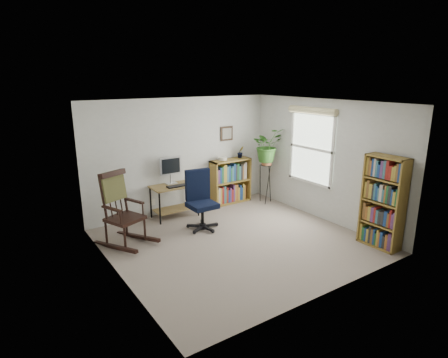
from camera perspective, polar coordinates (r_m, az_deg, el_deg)
floor at (r=6.68m, az=1.94°, el=-9.48°), size 4.20×4.00×0.00m
ceiling at (r=6.08m, az=2.15°, el=11.52°), size 4.20×4.00×0.00m
wall_back at (r=7.94m, az=-6.47°, el=3.58°), size 4.20×0.00×2.40m
wall_front at (r=4.87m, az=16.00°, el=-4.49°), size 4.20×0.00×2.40m
wall_left at (r=5.37m, az=-16.47°, el=-2.69°), size 0.00×4.00×2.40m
wall_right at (r=7.67m, az=14.88°, el=2.74°), size 0.00×4.00×2.40m
window at (r=7.79m, az=13.13°, el=4.55°), size 0.12×1.20×1.50m
desk at (r=7.75m, az=-7.52°, el=-3.35°), size 0.94×0.52×0.68m
monitor at (r=7.70m, az=-8.15°, el=1.29°), size 0.46×0.16×0.56m
keyboard at (r=7.55m, az=-7.20°, el=-1.07°), size 0.40×0.15×0.02m
office_chair at (r=7.01m, az=-3.33°, el=-3.27°), size 0.71×0.71×1.14m
rocking_chair at (r=6.56m, az=-14.94°, el=-4.40°), size 1.04×1.29×1.30m
low_bookshelf at (r=8.52m, az=1.00°, el=-0.32°), size 0.96×0.32×1.01m
tall_bookshelf at (r=6.77m, az=23.07°, el=-3.28°), size 0.29×0.69×1.57m
plant_stand at (r=8.57m, az=6.41°, el=-0.23°), size 0.37×0.37×1.04m
spider_plant at (r=8.33m, az=6.65°, el=7.57°), size 1.69×1.88×1.46m
potted_plant_small at (r=8.56m, az=2.52°, el=3.58°), size 0.13×0.24×0.11m
framed_picture at (r=8.42m, az=0.45°, el=6.94°), size 0.32×0.04×0.32m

